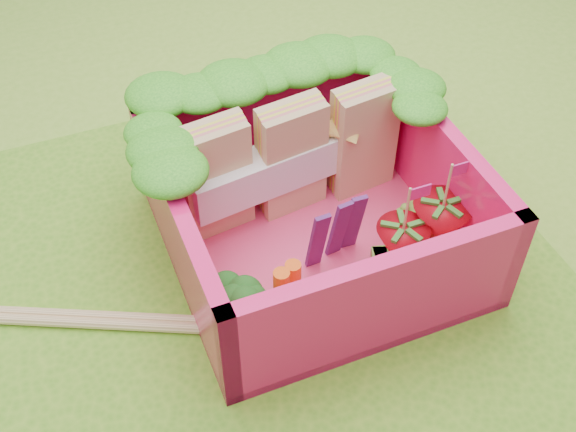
% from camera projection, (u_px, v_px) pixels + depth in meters
% --- Properties ---
extents(ground, '(14.00, 14.00, 0.00)m').
position_uv_depth(ground, '(265.00, 271.00, 3.34)').
color(ground, '#7CB332').
rests_on(ground, ground).
extents(placemat, '(2.60, 2.60, 0.03)m').
position_uv_depth(placemat, '(265.00, 269.00, 3.32)').
color(placemat, '#5D9F24').
rests_on(placemat, ground).
extents(bento_floor, '(1.30, 1.30, 0.05)m').
position_uv_depth(bento_floor, '(313.00, 242.00, 3.39)').
color(bento_floor, '#EC3C6F').
rests_on(bento_floor, placemat).
extents(bento_box, '(1.30, 1.30, 0.55)m').
position_uv_depth(bento_box, '(315.00, 204.00, 3.21)').
color(bento_box, '#FF1564').
rests_on(bento_box, placemat).
extents(lettuce_ruffle, '(1.43, 0.77, 0.11)m').
position_uv_depth(lettuce_ruffle, '(277.00, 88.00, 3.26)').
color(lettuce_ruffle, '#218117').
rests_on(lettuce_ruffle, bento_box).
extents(sandwich_stack, '(1.08, 0.30, 0.57)m').
position_uv_depth(sandwich_stack, '(293.00, 157.00, 3.35)').
color(sandwich_stack, tan).
rests_on(sandwich_stack, bento_floor).
extents(broccoli, '(0.33, 0.33, 0.26)m').
position_uv_depth(broccoli, '(239.00, 301.00, 2.89)').
color(broccoli, '#639F4D').
rests_on(broccoli, bento_floor).
extents(carrot_sticks, '(0.14, 0.13, 0.29)m').
position_uv_depth(carrot_sticks, '(287.00, 290.00, 2.99)').
color(carrot_sticks, orange).
rests_on(carrot_sticks, bento_floor).
extents(purple_wedges, '(0.26, 0.07, 0.38)m').
position_uv_depth(purple_wedges, '(337.00, 231.00, 3.14)').
color(purple_wedges, '#4A1753').
rests_on(purple_wedges, bento_floor).
extents(strawberry_left, '(0.24, 0.24, 0.48)m').
position_uv_depth(strawberry_left, '(401.00, 246.00, 3.17)').
color(strawberry_left, '#B80B16').
rests_on(strawberry_left, bento_floor).
extents(strawberry_right, '(0.27, 0.27, 0.51)m').
position_uv_depth(strawberry_right, '(439.00, 226.00, 3.24)').
color(strawberry_right, '#B80B16').
rests_on(strawberry_right, bento_floor).
extents(snap_peas, '(0.58, 0.56, 0.05)m').
position_uv_depth(snap_peas, '(409.00, 244.00, 3.31)').
color(snap_peas, '#63A634').
rests_on(snap_peas, bento_floor).
extents(chopsticks, '(2.29, 1.12, 0.05)m').
position_uv_depth(chopsticks, '(37.00, 317.00, 3.09)').
color(chopsticks, tan).
rests_on(chopsticks, placemat).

